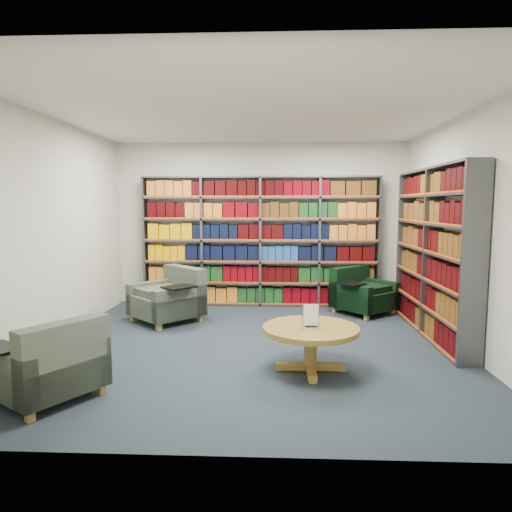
{
  "coord_description": "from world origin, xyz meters",
  "views": [
    {
      "loc": [
        0.27,
        -5.46,
        1.73
      ],
      "look_at": [
        0.0,
        0.6,
        1.05
      ],
      "focal_mm": 32.0,
      "sensor_mm": 36.0,
      "label": 1
    }
  ],
  "objects_px": {
    "chair_teal_front": "(50,367)",
    "chair_green_right": "(360,295)",
    "chair_teal_left": "(171,299)",
    "coffee_table": "(311,336)"
  },
  "relations": [
    {
      "from": "chair_teal_front",
      "to": "chair_green_right",
      "type": "bearing_deg",
      "value": 46.04
    },
    {
      "from": "chair_teal_left",
      "to": "coffee_table",
      "type": "distance_m",
      "value": 2.8
    },
    {
      "from": "chair_teal_left",
      "to": "chair_green_right",
      "type": "height_order",
      "value": "chair_teal_left"
    },
    {
      "from": "chair_green_right",
      "to": "coffee_table",
      "type": "bearing_deg",
      "value": -110.45
    },
    {
      "from": "chair_green_right",
      "to": "coffee_table",
      "type": "height_order",
      "value": "chair_green_right"
    },
    {
      "from": "chair_teal_left",
      "to": "chair_teal_front",
      "type": "relative_size",
      "value": 1.09
    },
    {
      "from": "chair_teal_left",
      "to": "chair_teal_front",
      "type": "bearing_deg",
      "value": -98.65
    },
    {
      "from": "chair_teal_left",
      "to": "chair_teal_front",
      "type": "xyz_separation_m",
      "value": [
        -0.43,
        -2.85,
        -0.02
      ]
    },
    {
      "from": "chair_teal_left",
      "to": "coffee_table",
      "type": "bearing_deg",
      "value": -46.37
    },
    {
      "from": "chair_green_right",
      "to": "coffee_table",
      "type": "xyz_separation_m",
      "value": [
        -1.0,
        -2.67,
        0.09
      ]
    }
  ]
}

